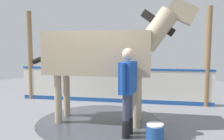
# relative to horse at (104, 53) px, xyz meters

# --- Properties ---
(ground_plane) EXTENTS (16.00, 16.00, 0.02)m
(ground_plane) POSITION_rel_horse_xyz_m (0.22, 0.09, -1.58)
(ground_plane) COLOR gray
(wet_patch) EXTENTS (2.82, 2.82, 0.00)m
(wet_patch) POSITION_rel_horse_xyz_m (0.11, 0.07, -1.56)
(wet_patch) COLOR #42444C
(wet_patch) RESTS_ON ground
(barrier_wall) EXTENTS (4.99, 3.22, 1.05)m
(barrier_wall) POSITION_rel_horse_xyz_m (1.08, -1.46, -1.08)
(barrier_wall) COLOR silver
(barrier_wall) RESTS_ON ground
(roof_post_near) EXTENTS (0.16, 0.16, 2.81)m
(roof_post_near) POSITION_rel_horse_xyz_m (-1.19, -2.92, -0.16)
(roof_post_near) COLOR olive
(roof_post_near) RESTS_ON ground
(roof_post_far) EXTENTS (0.16, 0.16, 2.81)m
(roof_post_far) POSITION_rel_horse_xyz_m (3.37, -0.02, -0.16)
(roof_post_far) COLOR olive
(roof_post_far) RESTS_ON ground
(horse) EXTENTS (3.21, 2.24, 2.69)m
(horse) POSITION_rel_horse_xyz_m (0.00, 0.00, 0.00)
(horse) COLOR tan
(horse) RESTS_ON ground
(handler) EXTENTS (0.38, 0.63, 1.68)m
(handler) POSITION_rel_horse_xyz_m (-0.91, 0.28, -0.60)
(handler) COLOR black
(handler) RESTS_ON ground
(wash_bucket) EXTENTS (0.32, 0.32, 0.35)m
(wash_bucket) POSITION_rel_horse_xyz_m (-1.47, 0.20, -1.40)
(wash_bucket) COLOR #1E478C
(wash_bucket) RESTS_ON ground
(bottle_spray) EXTENTS (0.06, 0.06, 0.20)m
(bottle_spray) POSITION_rel_horse_xyz_m (-1.26, -0.07, -1.48)
(bottle_spray) COLOR #4CA559
(bottle_spray) RESTS_ON ground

